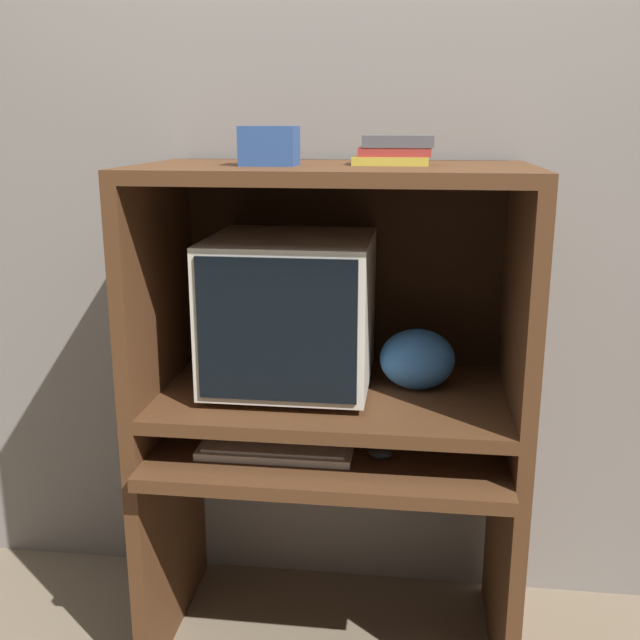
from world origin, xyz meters
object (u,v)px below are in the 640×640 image
(book_stack, at_px, (395,151))
(storage_box, at_px, (269,146))
(crt_monitor, at_px, (291,311))
(keyboard, at_px, (275,450))
(snack_bag, at_px, (417,359))
(mouse, at_px, (381,453))

(book_stack, height_order, storage_box, storage_box)
(crt_monitor, relative_size, book_stack, 2.21)
(storage_box, bearing_deg, keyboard, -78.04)
(crt_monitor, distance_m, book_stack, 0.51)
(snack_bag, distance_m, book_stack, 0.57)
(keyboard, height_order, snack_bag, snack_bag)
(crt_monitor, height_order, storage_box, storage_box)
(book_stack, bearing_deg, crt_monitor, 176.94)
(mouse, relative_size, storage_box, 0.45)
(crt_monitor, relative_size, snack_bag, 2.16)
(keyboard, bearing_deg, snack_bag, 29.20)
(crt_monitor, xyz_separation_m, keyboard, (-0.02, -0.18, -0.34))
(keyboard, xyz_separation_m, book_stack, (0.29, 0.17, 0.77))
(snack_bag, bearing_deg, storage_box, -165.24)
(keyboard, relative_size, mouse, 6.58)
(mouse, xyz_separation_m, storage_box, (-0.30, 0.09, 0.78))
(mouse, xyz_separation_m, book_stack, (0.01, 0.15, 0.77))
(snack_bag, xyz_separation_m, storage_box, (-0.39, -0.10, 0.58))
(mouse, bearing_deg, book_stack, 85.42)
(crt_monitor, bearing_deg, mouse, -32.70)
(crt_monitor, relative_size, mouse, 7.25)
(mouse, xyz_separation_m, snack_bag, (0.09, 0.19, 0.20))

